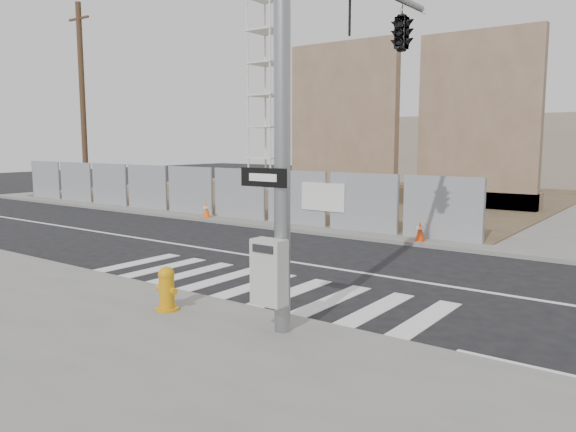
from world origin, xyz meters
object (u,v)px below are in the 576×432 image
Objects in this scene: traffic_cone_d at (420,231)px; traffic_cone_a at (145,201)px; fire_hydrant at (167,289)px; traffic_cone_b at (192,205)px; crane_tower at (267,49)px; signal_pole at (368,57)px; traffic_cone_c at (206,210)px.

traffic_cone_a is at bearing 176.68° from traffic_cone_d.
traffic_cone_b is at bearing 147.99° from fire_hydrant.
traffic_cone_b is at bearing -0.98° from traffic_cone_a.
crane_tower is 28.11m from fire_hydrant.
traffic_cone_b is (5.06, -11.76, -8.56)m from crane_tower.
crane_tower is at bearing 132.57° from signal_pole.
traffic_cone_d is (10.85, -0.76, -0.04)m from traffic_cone_b.
signal_pole is 8.00m from traffic_cone_d.
traffic_cone_d is (0.80, 9.61, -0.10)m from fire_hydrant.
traffic_cone_d is at bearing 99.10° from fire_hydrant.
traffic_cone_a is 3.16m from traffic_cone_b.
signal_pole reaches higher than traffic_cone_b.
fire_hydrant is 1.26× the size of traffic_cone_c.
signal_pole is at bearing -30.35° from traffic_cone_b.
fire_hydrant is 9.64m from traffic_cone_d.
fire_hydrant is at bearing -55.68° from crane_tower.
crane_tower is 15.41m from traffic_cone_b.
traffic_cone_c is (1.73, -0.87, -0.03)m from traffic_cone_b.
fire_hydrant is 16.82m from traffic_cone_a.
fire_hydrant is 12.62m from traffic_cone_c.
traffic_cone_b is 10.88m from traffic_cone_d.
traffic_cone_b reaches higher than traffic_cone_d.
traffic_cone_d is at bearing -38.21° from crane_tower.
traffic_cone_c is 1.04× the size of traffic_cone_d.
traffic_cone_c is at bearing -10.71° from traffic_cone_a.
traffic_cone_c is at bearing 145.09° from fire_hydrant.
fire_hydrant is at bearing -45.90° from traffic_cone_b.
traffic_cone_a is (-15.59, 7.33, -4.35)m from signal_pole.
traffic_cone_c is 9.12m from traffic_cone_d.
crane_tower reaches higher than signal_pole.
fire_hydrant reaches higher than traffic_cone_b.
crane_tower is 14.65m from traffic_cone_a.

